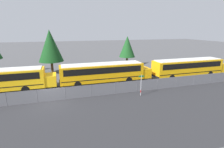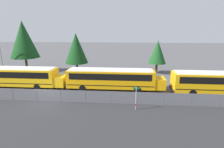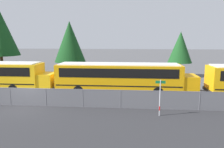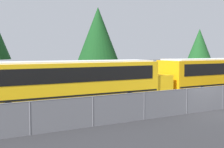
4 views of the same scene
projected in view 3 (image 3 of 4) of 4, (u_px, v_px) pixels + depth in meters
name	position (u px, v px, depth m)	size (l,w,h in m)	color
ground_plane	(29.00, 106.00, 17.99)	(200.00, 200.00, 0.00)	#4C4C4F
fence	(28.00, 97.00, 17.87)	(69.91, 0.07, 1.49)	#9EA0A5
school_bus_2	(121.00, 76.00, 21.72)	(13.85, 2.63, 3.04)	orange
street_sign	(160.00, 97.00, 15.42)	(0.70, 0.09, 2.61)	#B7B7BC
tree_0	(70.00, 42.00, 30.49)	(4.34, 4.34, 7.87)	#51381E
tree_3	(180.00, 47.00, 31.20)	(3.43, 3.43, 6.48)	#51381E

